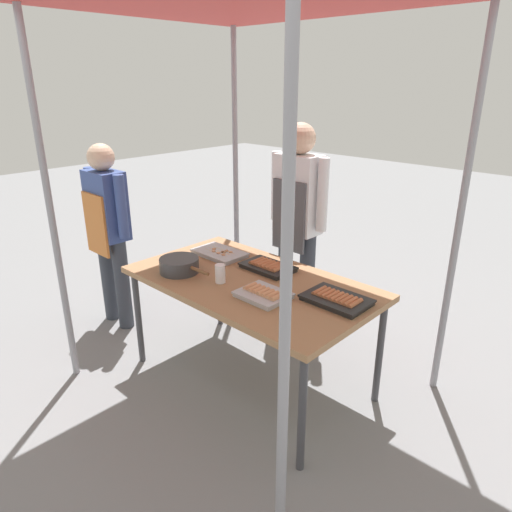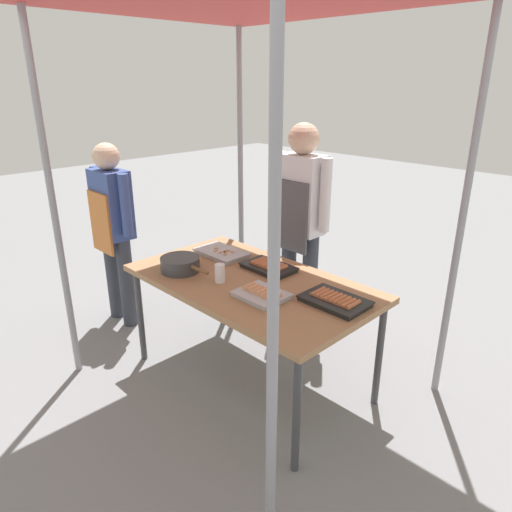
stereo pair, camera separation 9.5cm
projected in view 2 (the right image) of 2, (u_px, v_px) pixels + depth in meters
ground_plane at (251, 379)px, 3.23m from camera, size 18.00×18.00×0.00m
stall_table at (250, 287)px, 2.99m from camera, size 1.60×0.90×0.75m
stall_canopy at (249, 12)px, 2.42m from camera, size 2.10×1.80×2.39m
tray_grilled_sausages at (262, 294)px, 2.72m from camera, size 0.29×0.24×0.05m
tray_meat_skewers at (222, 253)px, 3.38m from camera, size 0.38×0.24×0.04m
tray_pork_links at (269, 267)px, 3.12m from camera, size 0.35×0.22×0.05m
tray_spring_rolls at (335, 300)px, 2.65m from camera, size 0.37×0.25×0.05m
cooking_wok at (180, 264)px, 3.09m from camera, size 0.42×0.26×0.10m
drink_cup_near_edge at (220, 273)px, 2.92m from camera, size 0.07×0.07×0.12m
vendor_woman at (301, 214)px, 3.54m from camera, size 0.52×0.23×1.66m
customer_nearby at (113, 222)px, 3.72m from camera, size 0.52×0.22×1.50m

